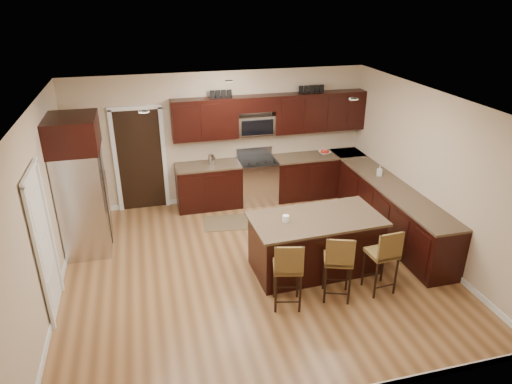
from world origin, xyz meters
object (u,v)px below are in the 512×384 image
object	(u,v)px
stool_left	(288,268)
range	(257,180)
stool_right	(384,254)
refrigerator	(81,185)
island	(315,245)
stool_mid	(339,260)

from	to	relation	value
stool_left	range	bearing A→B (deg)	95.67
stool_left	stool_right	world-z (taller)	stool_left
refrigerator	island	bearing A→B (deg)	-23.62
stool_mid	refrigerator	world-z (taller)	refrigerator
island	stool_right	world-z (taller)	stool_right
range	refrigerator	world-z (taller)	refrigerator
stool_left	stool_right	xyz separation A→B (m)	(1.46, -0.00, -0.00)
island	stool_left	size ratio (longest dim) A/B	1.96
island	stool_mid	distance (m)	0.87
stool_mid	refrigerator	bearing A→B (deg)	165.79
range	stool_mid	xyz separation A→B (m)	(0.27, -3.54, 0.19)
stool_mid	stool_right	distance (m)	0.71
stool_left	stool_right	size ratio (longest dim) A/B	1.01
range	island	bearing A→B (deg)	-84.78
island	stool_right	size ratio (longest dim) A/B	1.97
stool_mid	stool_right	bearing A→B (deg)	19.38
stool_left	refrigerator	world-z (taller)	refrigerator
island	stool_left	xyz separation A→B (m)	(-0.73, -0.84, 0.23)
island	stool_left	bearing A→B (deg)	-133.45
range	island	size ratio (longest dim) A/B	0.53
stool_mid	stool_right	world-z (taller)	stool_mid
island	stool_right	xyz separation A→B (m)	(0.73, -0.84, 0.23)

